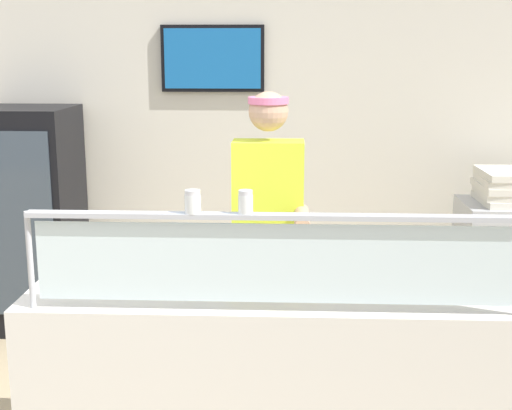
# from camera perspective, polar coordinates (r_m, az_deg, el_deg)

# --- Properties ---
(ground_plane) EXTENTS (12.00, 12.00, 0.00)m
(ground_plane) POSITION_cam_1_polar(r_m,az_deg,el_deg) (4.13, 1.62, -16.17)
(ground_plane) COLOR tan
(ground_plane) RESTS_ON ground
(shop_rear_unit) EXTENTS (6.55, 0.13, 2.70)m
(shop_rear_unit) POSITION_cam_1_polar(r_m,az_deg,el_deg) (5.33, 1.99, 5.78)
(shop_rear_unit) COLOR silver
(shop_rear_unit) RESTS_ON ground
(serving_counter) EXTENTS (2.15, 0.76, 0.95)m
(serving_counter) POSITION_cam_1_polar(r_m,az_deg,el_deg) (3.36, 1.46, -14.14)
(serving_counter) COLOR silver
(serving_counter) RESTS_ON ground
(sneeze_guard) EXTENTS (1.97, 0.06, 0.40)m
(sneeze_guard) POSITION_cam_1_polar(r_m,az_deg,el_deg) (2.79, 1.41, -3.57)
(sneeze_guard) COLOR #B2B5BC
(sneeze_guard) RESTS_ON serving_counter
(pizza_tray) EXTENTS (0.50, 0.50, 0.04)m
(pizza_tray) POSITION_cam_1_polar(r_m,az_deg,el_deg) (3.23, 1.43, -5.80)
(pizza_tray) COLOR #9EA0A8
(pizza_tray) RESTS_ON serving_counter
(pizza_server) EXTENTS (0.10, 0.29, 0.01)m
(pizza_server) POSITION_cam_1_polar(r_m,az_deg,el_deg) (3.20, 1.44, -5.54)
(pizza_server) COLOR #ADAFB7
(pizza_server) RESTS_ON pizza_tray
(parmesan_shaker) EXTENTS (0.06, 0.06, 0.09)m
(parmesan_shaker) POSITION_cam_1_polar(r_m,az_deg,el_deg) (2.77, -5.10, 0.15)
(parmesan_shaker) COLOR white
(parmesan_shaker) RESTS_ON sneeze_guard
(pepper_flake_shaker) EXTENTS (0.06, 0.06, 0.09)m
(pepper_flake_shaker) POSITION_cam_1_polar(r_m,az_deg,el_deg) (2.75, -0.84, 0.12)
(pepper_flake_shaker) COLOR white
(pepper_flake_shaker) RESTS_ON sneeze_guard
(worker_figure) EXTENTS (0.41, 0.50, 1.76)m
(worker_figure) POSITION_cam_1_polar(r_m,az_deg,el_deg) (3.86, 1.03, -2.13)
(worker_figure) COLOR #23232D
(worker_figure) RESTS_ON ground
(drink_fridge) EXTENTS (0.70, 0.67, 1.58)m
(drink_fridge) POSITION_cam_1_polar(r_m,az_deg,el_deg) (5.33, -17.93, -1.02)
(drink_fridge) COLOR black
(drink_fridge) RESTS_ON ground
(prep_shelf) EXTENTS (0.70, 0.55, 0.95)m
(prep_shelf) POSITION_cam_1_polar(r_m,az_deg,el_deg) (5.26, 19.68, -4.88)
(prep_shelf) COLOR #B7BABF
(prep_shelf) RESTS_ON ground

